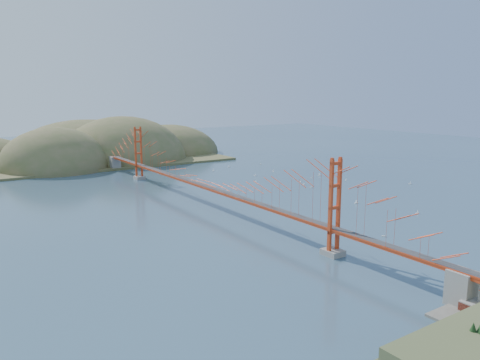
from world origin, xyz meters
TOP-DOWN VIEW (x-y plane):
  - ground at (0.00, 0.00)m, footprint 320.00×320.00m
  - bridge at (0.00, 0.18)m, footprint 2.20×94.40m
  - far_headlands at (2.21, 68.52)m, footprint 84.00×58.00m
  - sailboat_14 at (26.20, 4.75)m, footprint 0.53×0.53m
  - sailboat_2 at (22.48, -13.14)m, footprint 0.65×0.57m
  - sailboat_9 at (37.06, 3.12)m, footprint 0.66×0.66m
  - sailboat_12 at (19.38, 30.37)m, footprint 0.61×0.54m
  - sailboat_11 at (45.21, -7.37)m, footprint 0.67×0.67m
  - sailboat_15 at (35.56, 32.66)m, footprint 0.65×0.65m
  - sailboat_8 at (45.45, 13.95)m, footprint 0.62×0.61m
  - sailboat_10 at (10.96, -28.50)m, footprint 0.56×0.56m
  - sailboat_16 at (23.90, 19.00)m, footprint 0.64×0.64m
  - sailboat_3 at (19.34, 12.40)m, footprint 0.49×0.40m
  - sailboat_4 at (27.56, 7.32)m, footprint 0.53×0.53m
  - sailboat_1 at (25.32, 1.45)m, footprint 0.71×0.71m
  - sailboat_5 at (32.79, 9.46)m, footprint 0.47×0.50m
  - sailboat_17 at (36.53, 10.98)m, footprint 0.65×0.61m
  - sailboat_7 at (25.80, 33.23)m, footprint 0.60×0.55m
  - sailboat_extra_0 at (31.05, 21.32)m, footprint 0.61×0.63m
  - sailboat_extra_1 at (25.18, -23.50)m, footprint 0.62×0.62m

SIDE VIEW (x-z plane):
  - ground at x=0.00m, z-range 0.00..0.00m
  - far_headlands at x=2.21m, z-range -12.50..12.50m
  - sailboat_14 at x=26.20m, z-range -0.15..0.41m
  - sailboat_5 at x=32.79m, z-range -0.15..0.42m
  - sailboat_3 at x=19.34m, z-range -0.15..0.43m
  - sailboat_4 at x=27.56m, z-range -0.15..0.43m
  - sailboat_10 at x=10.96m, z-range -0.16..0.44m
  - sailboat_extra_1 at x=25.18m, z-range -0.18..0.48m
  - sailboat_7 at x=25.80m, z-range -0.19..0.49m
  - sailboat_12 at x=19.38m, z-range -0.19..0.50m
  - sailboat_9 at x=37.06m, z-range -0.20..0.50m
  - sailboat_8 at x=45.45m, z-range -0.20..0.50m
  - sailboat_11 at x=45.21m, z-range -0.20..0.50m
  - sailboat_extra_0 at x=31.05m, z-range -0.20..0.51m
  - sailboat_16 at x=23.90m, z-range -0.20..0.51m
  - sailboat_15 at x=35.56m, z-range -0.20..0.51m
  - sailboat_17 at x=36.53m, z-range -0.21..0.52m
  - sailboat_2 at x=22.48m, z-range -0.21..0.53m
  - sailboat_1 at x=25.32m, z-range -0.21..0.53m
  - bridge at x=0.00m, z-range 1.01..13.01m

